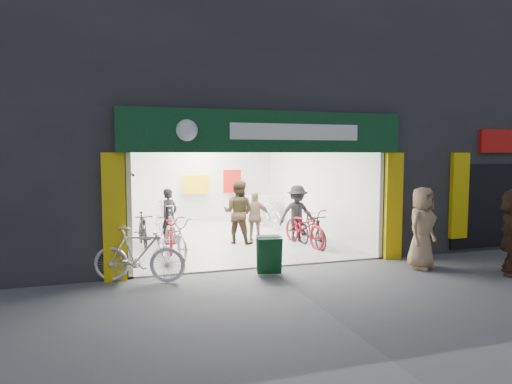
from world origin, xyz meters
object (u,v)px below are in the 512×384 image
bike_right_front (312,231)px  pedestrian_near (422,228)px  sandwich_board (269,254)px  parked_bike (139,255)px  bike_left_front (176,237)px

bike_right_front → pedestrian_near: bearing=-65.5°
bike_right_front → sandwich_board: (-1.98, -2.14, -0.04)m
parked_bike → bike_left_front: bearing=-6.9°
bike_left_front → parked_bike: (-1.00, -1.95, 0.04)m
parked_bike → sandwich_board: parked_bike is taller
pedestrian_near → sandwich_board: pedestrian_near is taller
bike_left_front → bike_right_front: bike_left_front is taller
bike_left_front → parked_bike: size_ratio=1.07×
parked_bike → sandwich_board: size_ratio=2.34×
pedestrian_near → bike_right_front: bearing=90.9°
bike_left_front → sandwich_board: bearing=-58.3°
bike_left_front → parked_bike: parked_bike is taller
bike_left_front → parked_bike: bearing=-123.7°
bike_left_front → bike_right_front: size_ratio=1.24×
bike_left_front → sandwich_board: 2.73m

